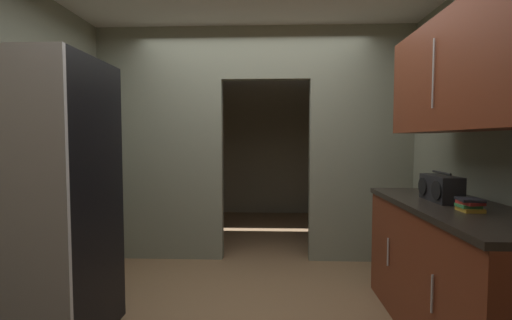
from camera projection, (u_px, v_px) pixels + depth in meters
name	position (u px, v px, depth m)	size (l,w,h in m)	color
ground	(246.00, 317.00, 2.72)	(20.00, 20.00, 0.00)	brown
kitchen_partition	(251.00, 138.00, 3.99)	(3.53, 0.12, 2.62)	gray
adjoining_room_shell	(259.00, 143.00, 5.83)	(3.53, 2.68, 2.62)	gray
refrigerator	(42.00, 202.00, 2.36)	(0.78, 0.77, 1.90)	black
lower_cabinet_run	(455.00, 274.00, 2.37)	(0.66, 1.72, 0.93)	maroon
upper_cabinet_counterside	(462.00, 73.00, 2.30)	(0.36, 1.54, 0.75)	maroon
boombox	(441.00, 188.00, 2.51)	(0.17, 0.36, 0.21)	black
book_stack	(470.00, 205.00, 2.15)	(0.14, 0.16, 0.08)	gold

